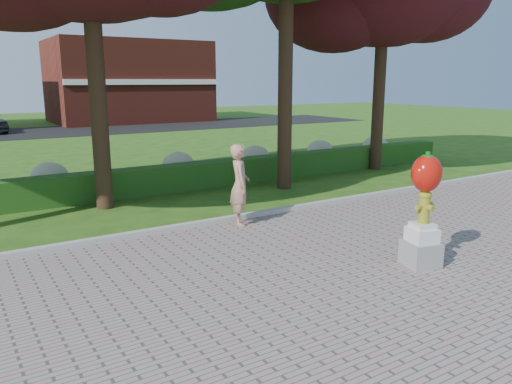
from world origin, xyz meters
TOP-DOWN VIEW (x-y plane):
  - ground at (0.00, 0.00)m, footprint 100.00×100.00m
  - walkway at (0.00, -4.00)m, footprint 40.00×14.00m
  - curb at (0.00, 3.00)m, footprint 40.00×0.18m
  - lawn_hedge at (0.00, 7.00)m, footprint 24.00×0.70m
  - hydrangea_row at (0.57, 8.00)m, footprint 20.10×1.10m
  - street at (0.00, 28.00)m, footprint 50.00×8.00m
  - building_right at (8.00, 34.00)m, footprint 12.00×8.00m
  - hydrant_sculpture at (1.63, -1.42)m, footprint 0.68×0.68m
  - woman at (0.19, 2.60)m, footprint 0.69×0.81m

SIDE VIEW (x-z plane):
  - ground at x=0.00m, z-range 0.00..0.00m
  - street at x=0.00m, z-range 0.00..0.02m
  - walkway at x=0.00m, z-range 0.00..0.04m
  - curb at x=0.00m, z-range 0.00..0.15m
  - lawn_hedge at x=0.00m, z-range 0.00..0.80m
  - hydrangea_row at x=0.57m, z-range 0.06..1.04m
  - woman at x=0.19m, z-range 0.04..1.93m
  - hydrant_sculpture at x=1.63m, z-range 0.10..2.19m
  - building_right at x=8.00m, z-range 0.00..6.40m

